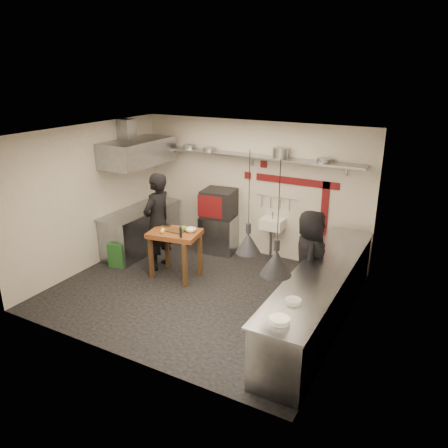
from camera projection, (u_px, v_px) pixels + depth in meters
The scene contains 47 objects.
floor at pixel (201, 292), 7.79m from camera, with size 5.00×5.00×0.00m, color black.
ceiling at pixel (197, 134), 6.84m from camera, with size 5.00×5.00×0.00m, color beige.
wall_back at pixel (252, 189), 9.05m from camera, with size 5.00×0.04×2.80m, color silver.
wall_front at pixel (113, 265), 5.58m from camera, with size 5.00×0.04×2.80m, color silver.
wall_left at pixel (89, 198), 8.44m from camera, with size 0.04×4.20×2.80m, color silver.
wall_right at pixel (349, 245), 6.19m from camera, with size 0.04×4.20×2.80m, color silver.
red_band_horiz at pixel (296, 181), 8.51m from camera, with size 1.70×0.02×0.14m, color #611013.
red_band_vert at pixel (324, 209), 8.40m from camera, with size 0.14×0.02×1.10m, color #611013.
red_tile_a at pixel (264, 164), 8.73m from camera, with size 0.14×0.02×0.14m, color #611013.
red_tile_b at pixel (248, 175), 8.98m from camera, with size 0.14×0.02×0.14m, color #611013.
back_shelf at pixel (249, 156), 8.66m from camera, with size 4.60×0.34×0.04m, color gray.
shelf_bracket_left at pixel (175, 151), 9.67m from camera, with size 0.04×0.06×0.24m, color gray.
shelf_bracket_mid at pixel (252, 160), 8.82m from camera, with size 0.04×0.06×0.24m, color gray.
shelf_bracket_right at pixel (347, 170), 7.96m from camera, with size 0.04×0.06×0.24m, color gray.
pan_far_left at pixel (189, 147), 9.27m from camera, with size 0.25×0.25×0.09m, color gray.
pan_mid_left at pixel (209, 149), 9.05m from camera, with size 0.26×0.26×0.07m, color gray.
stock_pot at pixel (281, 153), 8.32m from camera, with size 0.30×0.30×0.20m, color gray.
pan_right at pixel (324, 160), 7.95m from camera, with size 0.27×0.27×0.08m, color gray.
oven_stand at pixel (219, 233), 9.42m from camera, with size 0.72×0.65×0.80m, color gray.
combi_oven at pixel (219, 203), 9.15m from camera, with size 0.66×0.62×0.58m, color black.
oven_door at pixel (210, 207), 8.92m from camera, with size 0.54×0.03×0.46m, color #611013.
oven_glass at pixel (212, 207), 8.93m from camera, with size 0.33×0.01×0.34m, color black.
hand_sink at pixel (272, 224), 8.86m from camera, with size 0.46×0.34×0.22m, color white.
sink_tap at pixel (273, 215), 8.80m from camera, with size 0.03×0.03×0.14m, color gray.
sink_drain at pixel (271, 245), 8.98m from camera, with size 0.06×0.06×0.66m, color gray.
utensil_rail at pixel (276, 197), 8.80m from camera, with size 0.02×0.02×0.90m, color gray.
counter_right at pixel (320, 298), 6.67m from camera, with size 0.70×3.80×0.90m, color gray.
counter_right_top at pixel (322, 271), 6.51m from camera, with size 0.76×3.90×0.03m, color gray.
plate_stack at pixel (280, 320), 5.15m from camera, with size 0.24×0.24×0.07m, color white.
small_bowl_right at pixel (293, 301), 5.59m from camera, with size 0.21×0.21×0.05m, color white.
counter_left at pixel (141, 230), 9.47m from camera, with size 0.70×1.90×0.90m, color gray.
counter_left_top at pixel (140, 210), 9.32m from camera, with size 0.76×2.00×0.03m, color gray.
extractor_hood at pixel (138, 152), 8.87m from camera, with size 0.78×1.60×0.50m, color gray.
hood_duct at pixel (127, 131), 8.85m from camera, with size 0.28×0.28×0.50m, color gray.
green_bin at pixel (118, 253), 8.78m from camera, with size 0.32×0.32×0.50m, color #245E26.
prep_table at pixel (176, 254), 8.22m from camera, with size 0.92×0.64×0.92m, color brown, non-canonical shape.
cutting_board at pixel (176, 231), 8.05m from camera, with size 0.31×0.22×0.03m, color #50341C.
pepper_mill at pixel (181, 232), 7.73m from camera, with size 0.04×0.04×0.20m, color black.
lemon_a at pixel (163, 230), 8.03m from camera, with size 0.08×0.08×0.08m, color yellow.
lemon_b at pixel (162, 232), 7.95m from camera, with size 0.07×0.07×0.07m, color yellow.
veg_ball at pixel (184, 228), 8.08m from camera, with size 0.11×0.11×0.11m, color #44882C.
steel_tray at pixel (167, 226), 8.31m from camera, with size 0.17×0.11×0.03m, color gray.
bowl at pixel (191, 230), 8.03m from camera, with size 0.21×0.21×0.07m, color white.
heat_lamp_near at pixel (249, 203), 5.77m from camera, with size 0.34×0.34×1.42m, color black, non-canonical shape.
heat_lamp_far at pixel (278, 220), 5.16m from camera, with size 0.39×0.39×1.44m, color black, non-canonical shape.
chef_left at pixel (158, 222), 8.44m from camera, with size 0.70×0.46×1.92m, color black.
chef_right at pixel (310, 259), 7.14m from camera, with size 0.81×0.53×1.65m, color black.
Camera 1 is at (3.68, -5.87, 3.78)m, focal length 35.00 mm.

